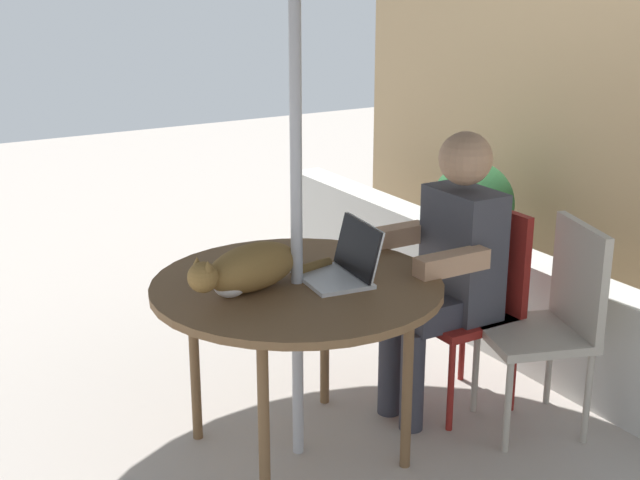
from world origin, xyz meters
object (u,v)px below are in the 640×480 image
(chair_empty, at_px, (555,312))
(potted_plant_near_fence, at_px, (472,222))
(patio_table, at_px, (297,296))
(cat, at_px, (247,269))
(person_seated, at_px, (449,260))
(laptop, at_px, (345,263))
(chair_occupied, at_px, (476,292))

(chair_empty, xyz_separation_m, potted_plant_near_fence, (-1.25, 0.61, -0.03))
(patio_table, xyz_separation_m, cat, (-0.01, -0.20, 0.14))
(person_seated, bearing_deg, laptop, -84.04)
(laptop, relative_size, cat, 0.51)
(chair_occupied, height_order, cat, cat)
(person_seated, bearing_deg, patio_table, -90.00)
(person_seated, xyz_separation_m, potted_plant_near_fence, (-0.91, 0.89, -0.20))
(laptop, xyz_separation_m, cat, (-0.07, -0.37, 0.02))
(patio_table, bearing_deg, chair_empty, 71.37)
(cat, xyz_separation_m, potted_plant_near_fence, (-0.90, 1.81, -0.32))
(chair_occupied, xyz_separation_m, person_seated, (-0.00, -0.16, 0.17))
(laptop, xyz_separation_m, potted_plant_near_fence, (-0.97, 1.44, -0.30))
(person_seated, xyz_separation_m, cat, (-0.01, -0.92, 0.12))
(chair_empty, relative_size, laptop, 2.68)
(person_seated, height_order, cat, person_seated)
(patio_table, xyz_separation_m, chair_occupied, (0.00, 0.88, -0.16))
(chair_occupied, bearing_deg, laptop, -85.37)
(person_seated, bearing_deg, cat, -90.86)
(chair_occupied, relative_size, potted_plant_near_fence, 1.07)
(chair_empty, bearing_deg, patio_table, -108.63)
(chair_empty, bearing_deg, laptop, -108.81)
(chair_occupied, relative_size, chair_empty, 1.00)
(patio_table, bearing_deg, potted_plant_near_fence, 119.36)
(potted_plant_near_fence, bearing_deg, chair_occupied, -39.04)
(person_seated, height_order, potted_plant_near_fence, person_seated)
(patio_table, distance_m, chair_occupied, 0.89)
(patio_table, xyz_separation_m, chair_empty, (0.34, 1.00, -0.16))
(cat, bearing_deg, potted_plant_near_fence, 116.28)
(patio_table, relative_size, potted_plant_near_fence, 1.34)
(chair_empty, relative_size, potted_plant_near_fence, 1.07)
(person_seated, bearing_deg, chair_occupied, 90.00)
(potted_plant_near_fence, bearing_deg, chair_empty, -26.10)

